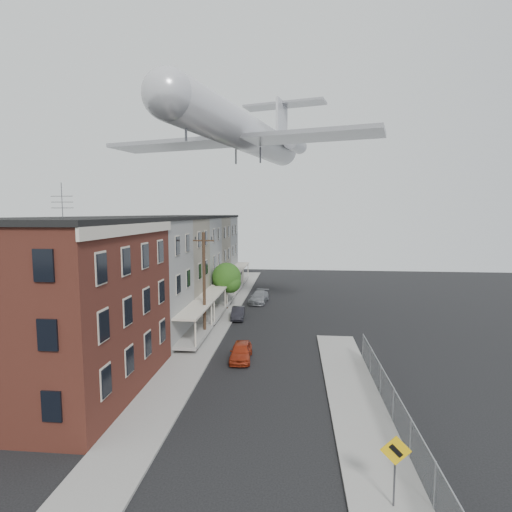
% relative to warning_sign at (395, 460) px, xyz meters
% --- Properties ---
extents(ground, '(120.00, 120.00, 0.00)m').
position_rel_warning_sign_xyz_m(ground, '(-5.60, 1.03, -1.88)').
color(ground, black).
rests_on(ground, ground).
extents(sidewalk_left, '(3.00, 62.00, 0.12)m').
position_rel_warning_sign_xyz_m(sidewalk_left, '(-11.10, 25.03, -1.82)').
color(sidewalk_left, gray).
rests_on(sidewalk_left, ground).
extents(sidewalk_right, '(3.00, 26.00, 0.12)m').
position_rel_warning_sign_xyz_m(sidewalk_right, '(-0.10, 7.03, -1.82)').
color(sidewalk_right, gray).
rests_on(sidewalk_right, ground).
extents(curb_left, '(0.15, 62.00, 0.14)m').
position_rel_warning_sign_xyz_m(curb_left, '(-9.65, 25.03, -1.81)').
color(curb_left, gray).
rests_on(curb_left, ground).
extents(curb_right, '(0.15, 26.00, 0.14)m').
position_rel_warning_sign_xyz_m(curb_right, '(-1.55, 7.03, -1.81)').
color(curb_right, gray).
rests_on(curb_right, ground).
extents(corner_building, '(10.31, 12.30, 12.15)m').
position_rel_warning_sign_xyz_m(corner_building, '(-17.60, 8.03, 3.28)').
color(corner_building, '#361811').
rests_on(corner_building, ground).
extents(row_house_a, '(11.98, 7.00, 10.30)m').
position_rel_warning_sign_xyz_m(row_house_a, '(-17.56, 17.53, 3.25)').
color(row_house_a, slate).
rests_on(row_house_a, ground).
extents(row_house_b, '(11.98, 7.00, 10.30)m').
position_rel_warning_sign_xyz_m(row_house_b, '(-17.56, 24.53, 3.25)').
color(row_house_b, slate).
rests_on(row_house_b, ground).
extents(row_house_c, '(11.98, 7.00, 10.30)m').
position_rel_warning_sign_xyz_m(row_house_c, '(-17.56, 31.53, 3.25)').
color(row_house_c, slate).
rests_on(row_house_c, ground).
extents(row_house_d, '(11.98, 7.00, 10.30)m').
position_rel_warning_sign_xyz_m(row_house_d, '(-17.56, 38.53, 3.25)').
color(row_house_d, slate).
rests_on(row_house_d, ground).
extents(row_house_e, '(11.98, 7.00, 10.30)m').
position_rel_warning_sign_xyz_m(row_house_e, '(-17.56, 45.53, 3.25)').
color(row_house_e, slate).
rests_on(row_house_e, ground).
extents(chainlink_fence, '(0.06, 18.06, 1.90)m').
position_rel_warning_sign_xyz_m(chainlink_fence, '(1.40, 6.03, -0.89)').
color(chainlink_fence, gray).
rests_on(chainlink_fence, ground).
extents(warning_sign, '(1.10, 0.11, 2.80)m').
position_rel_warning_sign_xyz_m(warning_sign, '(0.00, 0.00, 0.00)').
color(warning_sign, '#515156').
rests_on(warning_sign, ground).
extents(utility_pole, '(1.80, 0.26, 9.00)m').
position_rel_warning_sign_xyz_m(utility_pole, '(-11.20, 19.03, 2.79)').
color(utility_pole, black).
rests_on(utility_pole, ground).
extents(street_tree, '(3.22, 3.20, 5.20)m').
position_rel_warning_sign_xyz_m(street_tree, '(-10.87, 28.95, 1.57)').
color(street_tree, black).
rests_on(street_tree, ground).
extents(car_near, '(1.63, 3.74, 1.25)m').
position_rel_warning_sign_xyz_m(car_near, '(-7.40, 14.02, -1.26)').
color(car_near, '#9D2D14').
rests_on(car_near, ground).
extents(car_mid, '(1.48, 3.64, 1.18)m').
position_rel_warning_sign_xyz_m(car_mid, '(-9.20, 25.23, -1.30)').
color(car_mid, black).
rests_on(car_mid, ground).
extents(car_far, '(2.38, 4.76, 1.33)m').
position_rel_warning_sign_xyz_m(car_far, '(-7.73, 32.65, -1.22)').
color(car_far, slate).
rests_on(car_far, ground).
extents(airplane, '(26.81, 30.66, 8.84)m').
position_rel_warning_sign_xyz_m(airplane, '(-8.48, 26.63, 16.60)').
color(airplane, '#B9B9BD').
rests_on(airplane, ground).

